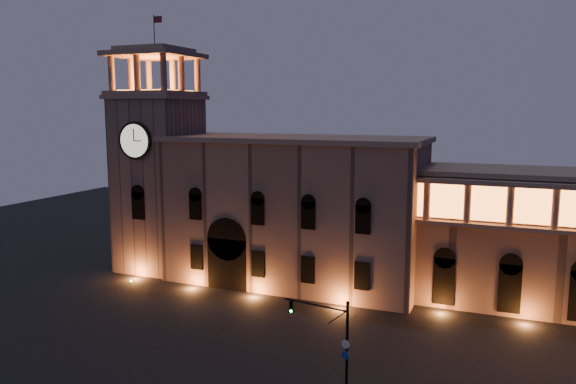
% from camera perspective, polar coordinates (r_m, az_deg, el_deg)
% --- Properties ---
extents(ground, '(160.00, 160.00, 0.00)m').
position_cam_1_polar(ground, '(49.91, -6.85, -16.26)').
color(ground, black).
rests_on(ground, ground).
extents(government_building, '(30.80, 12.80, 17.60)m').
position_cam_1_polar(government_building, '(67.17, 0.58, -1.87)').
color(government_building, '#826355').
rests_on(government_building, ground).
extents(clock_tower, '(9.80, 9.80, 32.40)m').
position_cam_1_polar(clock_tower, '(74.56, -12.98, 1.84)').
color(clock_tower, '#826355').
rests_on(clock_tower, ground).
extents(traffic_light, '(5.41, 1.20, 7.50)m').
position_cam_1_polar(traffic_light, '(41.84, 4.83, -15.36)').
color(traffic_light, black).
rests_on(traffic_light, ground).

